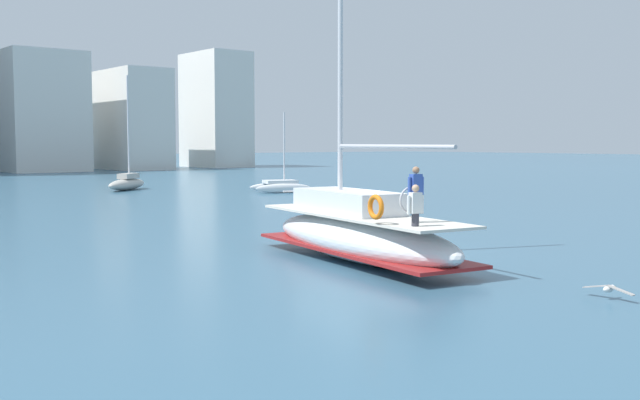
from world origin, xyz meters
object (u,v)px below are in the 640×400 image
(main_sailboat, at_px, (358,232))
(moored_catamaran, at_px, (127,182))
(seagull, at_px, (609,289))
(moored_sloop_near, at_px, (280,185))

(main_sailboat, xyz_separation_m, moored_catamaran, (8.93, 37.26, -0.30))
(main_sailboat, xyz_separation_m, seagull, (0.80, -8.06, -0.65))
(seagull, bearing_deg, main_sailboat, 95.69)
(main_sailboat, distance_m, moored_sloop_near, 32.37)
(moored_catamaran, height_order, seagull, moored_catamaran)
(moored_catamaran, distance_m, seagull, 46.05)
(moored_sloop_near, height_order, moored_catamaran, moored_catamaran)
(moored_sloop_near, bearing_deg, moored_catamaran, 129.23)
(main_sailboat, relative_size, seagull, 9.06)
(moored_sloop_near, distance_m, seagull, 39.16)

